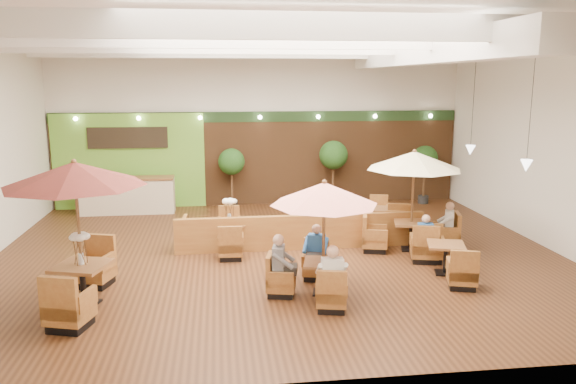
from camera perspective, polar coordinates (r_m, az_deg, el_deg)
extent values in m
plane|color=#381E0F|center=(14.07, -0.96, -6.43)|extent=(14.00, 14.00, 0.00)
cube|color=silver|center=(19.44, -2.92, 6.77)|extent=(14.00, 0.04, 5.50)
cube|color=silver|center=(7.62, 3.87, -0.39)|extent=(14.00, 0.04, 5.50)
cube|color=silver|center=(15.85, 25.14, 4.68)|extent=(0.04, 12.00, 5.50)
cube|color=white|center=(13.46, -1.04, 16.48)|extent=(14.00, 12.00, 0.04)
cube|color=brown|center=(19.51, -2.88, 3.39)|extent=(13.90, 0.10, 3.20)
cube|color=#1E3819|center=(19.35, -2.92, 7.64)|extent=(13.90, 0.12, 0.35)
cube|color=#6AAE32|center=(19.62, -15.80, 3.02)|extent=(5.00, 0.08, 3.20)
cube|color=black|center=(19.44, -15.97, 5.32)|extent=(2.60, 0.08, 0.70)
cube|color=white|center=(14.23, 13.55, 13.68)|extent=(0.60, 11.00, 0.60)
cube|color=white|center=(9.47, 1.67, 16.51)|extent=(13.60, 0.12, 0.45)
cube|color=white|center=(12.14, -0.36, 15.38)|extent=(13.60, 0.12, 0.45)
cube|color=white|center=(14.72, -1.60, 14.67)|extent=(13.60, 0.12, 0.45)
cube|color=white|center=(17.40, -2.50, 14.15)|extent=(13.60, 0.12, 0.45)
cylinder|color=black|center=(14.30, 23.55, 8.83)|extent=(0.01, 0.01, 3.20)
cone|color=white|center=(14.43, 23.05, 2.49)|extent=(0.28, 0.28, 0.28)
cylinder|color=black|center=(16.95, 18.37, 9.44)|extent=(0.01, 0.01, 3.20)
cone|color=white|center=(17.07, 18.03, 4.07)|extent=(0.28, 0.28, 0.28)
sphere|color=#FFEAC6|center=(19.60, -20.77, 6.98)|extent=(0.14, 0.14, 0.14)
sphere|color=#FFEAC6|center=(19.24, -14.93, 7.26)|extent=(0.14, 0.14, 0.14)
sphere|color=#FFEAC6|center=(19.07, -8.92, 7.47)|extent=(0.14, 0.14, 0.14)
sphere|color=#FFEAC6|center=(19.12, -2.87, 7.60)|extent=(0.14, 0.14, 0.14)
sphere|color=#FFEAC6|center=(19.37, 3.10, 7.65)|extent=(0.14, 0.14, 0.14)
sphere|color=#FFEAC6|center=(19.83, 8.84, 7.61)|extent=(0.14, 0.14, 0.14)
sphere|color=#FFEAC6|center=(20.47, 14.28, 7.51)|extent=(0.14, 0.14, 0.14)
cube|color=beige|center=(19.03, -15.97, -0.45)|extent=(3.00, 0.70, 1.10)
cube|color=brown|center=(18.92, -16.07, 1.33)|extent=(3.00, 0.75, 0.06)
cube|color=brown|center=(14.45, 1.39, -4.10)|extent=(6.46, 0.25, 0.89)
cube|color=brown|center=(11.53, -20.23, -7.05)|extent=(1.17, 1.17, 0.07)
cylinder|color=black|center=(11.65, -20.10, -8.86)|extent=(0.11, 0.11, 0.73)
cube|color=black|center=(11.79, -19.97, -10.63)|extent=(0.62, 0.62, 0.04)
cube|color=brown|center=(10.73, -21.31, -11.16)|extent=(0.85, 0.85, 0.35)
cube|color=brown|center=(10.34, -21.35, -10.04)|extent=(0.69, 0.30, 0.77)
cube|color=brown|center=(10.81, -22.87, -9.84)|extent=(0.26, 0.61, 0.31)
cube|color=brown|center=(10.49, -19.87, -10.27)|extent=(0.26, 0.61, 0.31)
cube|color=black|center=(10.83, -21.21, -12.40)|extent=(0.76, 0.76, 0.15)
cube|color=brown|center=(12.65, -19.03, -7.57)|extent=(0.85, 0.85, 0.35)
cube|color=brown|center=(12.82, -19.25, -5.77)|extent=(0.69, 0.30, 0.77)
cube|color=brown|center=(12.43, -17.79, -6.74)|extent=(0.26, 0.61, 0.31)
cube|color=brown|center=(12.73, -20.37, -6.49)|extent=(0.26, 0.61, 0.31)
cube|color=black|center=(12.73, -18.96, -8.65)|extent=(0.76, 0.76, 0.15)
cylinder|color=brown|center=(11.37, -20.43, -4.25)|extent=(0.06, 0.06, 2.76)
cone|color=#531E18|center=(11.12, -20.85, 1.74)|extent=(2.65, 2.65, 0.45)
sphere|color=brown|center=(11.09, -20.94, 2.91)|extent=(0.10, 0.10, 0.10)
cylinder|color=silver|center=(11.49, -20.28, -6.37)|extent=(0.10, 0.10, 0.22)
cube|color=brown|center=(11.48, 3.61, -7.19)|extent=(0.92, 0.92, 0.05)
cylinder|color=black|center=(11.58, 3.59, -8.68)|extent=(0.09, 0.09, 0.60)
cube|color=black|center=(11.69, 3.57, -10.14)|extent=(0.49, 0.49, 0.04)
cube|color=brown|center=(10.81, 4.45, -10.54)|extent=(0.67, 0.67, 0.29)
cube|color=brown|center=(10.52, 5.00, -9.61)|extent=(0.57, 0.21, 0.63)
cube|color=brown|center=(10.75, 3.04, -9.61)|extent=(0.18, 0.50, 0.25)
cube|color=brown|center=(10.75, 5.88, -9.67)|extent=(0.18, 0.50, 0.25)
cube|color=black|center=(10.89, 4.43, -11.56)|extent=(0.60, 0.60, 0.13)
cube|color=brown|center=(12.40, 2.84, -7.61)|extent=(0.67, 0.67, 0.29)
cube|color=brown|center=(12.52, 2.44, -6.10)|extent=(0.57, 0.21, 0.63)
cube|color=brown|center=(12.33, 4.08, -6.84)|extent=(0.18, 0.50, 0.25)
cube|color=brown|center=(12.36, 1.62, -6.78)|extent=(0.18, 0.50, 0.25)
cube|color=black|center=(12.47, 2.83, -8.51)|extent=(0.60, 0.60, 0.13)
cube|color=brown|center=(11.48, -0.70, -9.18)|extent=(0.67, 0.67, 0.29)
cube|color=brown|center=(11.46, 0.42, -7.76)|extent=(0.21, 0.57, 0.63)
cube|color=brown|center=(11.66, -0.56, -7.89)|extent=(0.50, 0.18, 0.25)
cube|color=brown|center=(11.17, -0.85, -8.78)|extent=(0.50, 0.18, 0.25)
cube|color=black|center=(11.55, -0.70, -10.14)|extent=(0.60, 0.60, 0.13)
cylinder|color=brown|center=(11.33, 3.64, -4.88)|extent=(0.06, 0.06, 2.27)
cone|color=#F48275|center=(11.10, 3.70, -0.15)|extent=(2.18, 2.18, 0.45)
sphere|color=brown|center=(11.06, 3.72, 1.02)|extent=(0.10, 0.10, 0.10)
cube|color=brown|center=(14.64, 12.43, -3.06)|extent=(1.04, 1.04, 0.06)
cylinder|color=black|center=(14.73, 12.37, -4.38)|extent=(0.10, 0.10, 0.66)
cube|color=black|center=(14.82, 12.31, -5.69)|extent=(0.55, 0.55, 0.04)
cube|color=brown|center=(13.89, 13.66, -5.70)|extent=(0.76, 0.76, 0.32)
cube|color=brown|center=(13.60, 14.35, -4.78)|extent=(0.63, 0.25, 0.70)
cube|color=brown|center=(13.80, 12.50, -4.89)|extent=(0.22, 0.55, 0.28)
cube|color=brown|center=(13.87, 14.89, -4.93)|extent=(0.22, 0.55, 0.28)
cube|color=black|center=(13.96, 13.62, -6.61)|extent=(0.67, 0.67, 0.14)
cube|color=brown|center=(15.61, 11.20, -3.70)|extent=(0.76, 0.76, 0.32)
cube|color=brown|center=(15.75, 10.73, -2.42)|extent=(0.63, 0.25, 0.70)
cube|color=brown|center=(15.58, 12.30, -3.01)|extent=(0.22, 0.55, 0.28)
cube|color=brown|center=(15.54, 10.16, -2.97)|extent=(0.22, 0.55, 0.28)
cube|color=black|center=(15.67, 11.17, -4.52)|extent=(0.67, 0.67, 0.14)
cube|color=brown|center=(14.46, 8.79, -4.83)|extent=(0.76, 0.76, 0.32)
cube|color=brown|center=(14.51, 9.71, -3.57)|extent=(0.25, 0.63, 0.70)
cube|color=brown|center=(14.69, 8.79, -3.77)|extent=(0.55, 0.22, 0.28)
cube|color=brown|center=(14.13, 8.84, -4.38)|extent=(0.55, 0.22, 0.28)
cube|color=black|center=(14.53, 8.76, -5.70)|extent=(0.67, 0.67, 0.14)
cube|color=brown|center=(15.08, 15.78, -4.45)|extent=(0.76, 0.76, 0.32)
cube|color=brown|center=(14.85, 15.04, -3.46)|extent=(0.25, 0.63, 0.70)
cube|color=brown|center=(14.76, 15.98, -4.01)|extent=(0.55, 0.22, 0.28)
cube|color=brown|center=(15.31, 15.66, -3.44)|extent=(0.55, 0.22, 0.28)
cube|color=black|center=(15.15, 15.73, -5.29)|extent=(0.67, 0.67, 0.14)
cylinder|color=brown|center=(14.52, 12.51, -1.03)|extent=(0.06, 0.06, 2.50)
cone|color=beige|center=(14.33, 12.70, 3.16)|extent=(2.40, 2.40, 0.45)
sphere|color=brown|center=(14.30, 12.74, 4.07)|extent=(0.10, 0.10, 0.10)
cube|color=brown|center=(14.51, -5.95, -3.18)|extent=(0.83, 0.83, 0.06)
cylinder|color=black|center=(14.59, -5.93, -4.42)|extent=(0.09, 0.09, 0.62)
cube|color=black|center=(14.68, -5.90, -5.65)|extent=(0.44, 0.44, 0.04)
cube|color=brown|center=(13.76, -5.83, -5.69)|extent=(0.61, 0.61, 0.30)
cube|color=brown|center=(13.45, -5.78, -4.84)|extent=(0.58, 0.12, 0.65)
cube|color=brown|center=(13.71, -6.98, -4.95)|extent=(0.10, 0.52, 0.26)
cube|color=brown|center=(13.70, -4.71, -4.92)|extent=(0.10, 0.52, 0.26)
cube|color=black|center=(13.82, -5.81, -6.54)|extent=(0.54, 0.54, 0.13)
cube|color=brown|center=(15.46, -6.00, -3.77)|extent=(0.61, 0.61, 0.30)
cube|color=brown|center=(15.63, -6.08, -2.55)|extent=(0.58, 0.12, 0.65)
cube|color=brown|center=(15.41, -5.00, -3.08)|extent=(0.10, 0.52, 0.26)
cube|color=brown|center=(15.43, -7.02, -3.11)|extent=(0.10, 0.52, 0.26)
cube|color=black|center=(15.52, -5.98, -4.53)|extent=(0.54, 0.54, 0.13)
cube|color=brown|center=(14.62, -9.41, -4.75)|extent=(0.61, 0.61, 0.30)
cube|color=brown|center=(14.55, -8.49, -3.66)|extent=(0.12, 0.58, 0.65)
cube|color=brown|center=(14.83, -9.35, -3.77)|extent=(0.52, 0.10, 0.26)
cube|color=brown|center=(14.31, -9.52, -4.33)|extent=(0.52, 0.10, 0.26)
cube|color=black|center=(14.68, -9.38, -5.56)|extent=(0.54, 0.54, 0.13)
cylinder|color=silver|center=(14.47, -5.96, -2.65)|extent=(0.10, 0.10, 0.22)
cube|color=brown|center=(13.06, 15.77, -5.20)|extent=(0.99, 0.99, 0.06)
cylinder|color=black|center=(13.16, 15.70, -6.57)|extent=(0.09, 0.09, 0.62)
cube|color=black|center=(13.26, 15.62, -7.91)|extent=(0.52, 0.52, 0.04)
cube|color=brown|center=(12.41, 17.26, -8.07)|extent=(0.72, 0.72, 0.30)
cube|color=brown|center=(12.15, 18.09, -7.14)|extent=(0.58, 0.25, 0.65)
cube|color=brown|center=(12.32, 16.06, -7.23)|extent=(0.22, 0.51, 0.26)
cube|color=brown|center=(12.40, 18.56, -7.27)|extent=(0.22, 0.51, 0.26)
cube|color=black|center=(12.48, 17.20, -9.00)|extent=(0.64, 0.64, 0.13)
cube|color=brown|center=(13.96, 14.28, -5.74)|extent=(0.72, 0.72, 0.30)
cube|color=brown|center=(14.06, 13.73, -4.39)|extent=(0.58, 0.25, 0.65)
cube|color=brown|center=(13.93, 15.43, -5.03)|extent=(0.22, 0.51, 0.26)
cube|color=brown|center=(13.88, 13.20, -4.98)|extent=(0.22, 0.51, 0.26)
cube|color=black|center=(14.02, 14.24, -6.58)|extent=(0.64, 0.64, 0.13)
cube|color=brown|center=(16.34, 10.01, -1.74)|extent=(0.96, 0.96, 0.05)
cylinder|color=black|center=(16.42, 9.98, -2.80)|extent=(0.09, 0.09, 0.59)
cube|color=black|center=(16.50, 9.94, -3.86)|extent=(0.51, 0.51, 0.04)
cube|color=brown|center=(15.65, 10.88, -3.77)|extent=(0.70, 0.70, 0.29)
cube|color=brown|center=(15.40, 11.42, -3.01)|extent=(0.56, 0.26, 0.63)
cube|color=brown|center=(15.61, 9.95, -3.10)|extent=(0.22, 0.49, 0.25)
cube|color=brown|center=(15.61, 11.86, -3.18)|extent=(0.22, 0.49, 0.25)
cube|color=black|center=(15.70, 10.85, -4.50)|extent=(0.62, 0.62, 0.13)
cube|color=brown|center=(17.22, 9.14, -2.32)|extent=(0.70, 0.70, 0.29)
cube|color=brown|center=(17.35, 8.74, -1.30)|extent=(0.56, 0.26, 0.63)
cube|color=brown|center=(17.18, 10.03, -1.78)|extent=(0.22, 0.49, 0.25)
cube|color=brown|center=(17.19, 8.30, -1.71)|extent=(0.22, 0.49, 0.25)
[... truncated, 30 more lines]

